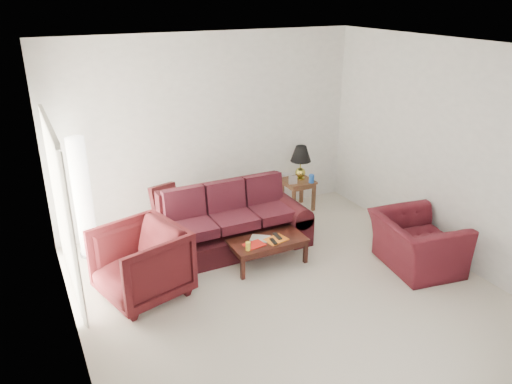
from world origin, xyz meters
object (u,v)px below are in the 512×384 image
at_px(armchair_left, 141,263).
at_px(armchair_right, 417,243).
at_px(sofa, 231,221).
at_px(floor_lamp, 83,198).
at_px(coffee_table, 268,251).
at_px(end_table, 298,194).

bearing_deg(armchair_left, armchair_right, 58.65).
xyz_separation_m(sofa, floor_lamp, (-1.90, 0.76, 0.43)).
height_order(armchair_left, armchair_right, armchair_left).
height_order(sofa, armchair_left, sofa).
height_order(floor_lamp, armchair_left, floor_lamp).
distance_m(sofa, armchair_right, 2.60).
bearing_deg(sofa, coffee_table, -60.47).
bearing_deg(floor_lamp, sofa, -21.81).
distance_m(armchair_left, armchair_right, 3.67).
relative_size(sofa, armchair_right, 2.02).
bearing_deg(sofa, armchair_right, -33.11).
xyz_separation_m(floor_lamp, armchair_right, (3.96, -2.35, -0.53)).
height_order(end_table, armchair_left, armchair_left).
bearing_deg(end_table, floor_lamp, -178.84).
height_order(sofa, coffee_table, sofa).
xyz_separation_m(end_table, coffee_table, (-1.35, -1.43, -0.08)).
xyz_separation_m(end_table, armchair_left, (-3.10, -1.43, 0.19)).
height_order(armchair_right, coffee_table, armchair_right).
relative_size(end_table, floor_lamp, 0.30).
bearing_deg(end_table, coffee_table, -133.23).
distance_m(floor_lamp, coffee_table, 2.67).
xyz_separation_m(armchair_right, coffee_table, (-1.78, 0.99, -0.18)).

